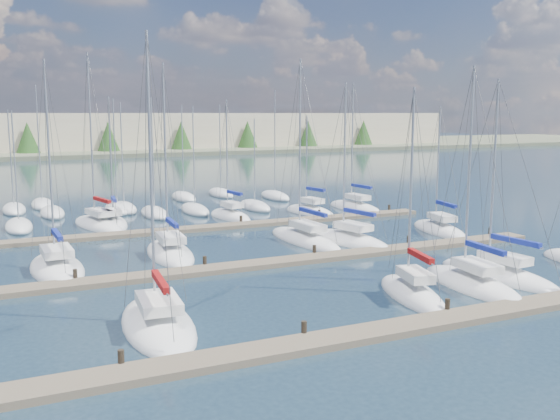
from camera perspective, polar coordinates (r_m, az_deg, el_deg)
name	(u,v)px	position (r m, az deg, el deg)	size (l,w,h in m)	color
ground	(130,191)	(82.80, -13.58, 1.69)	(400.00, 400.00, 0.00)	#223644
dock_near	(391,329)	(29.45, 10.07, -10.70)	(44.00, 1.93, 1.10)	#6B5E4C
dock_mid	(267,263)	(41.19, -1.19, -4.90)	(44.00, 1.93, 1.10)	#6B5E4C
dock_far	(201,228)	(54.02, -7.20, -1.67)	(44.00, 1.93, 1.10)	#6B5E4C
sailboat_c	(158,324)	(30.17, -11.09, -10.20)	(3.97, 8.93, 14.35)	white
sailboat_k	(305,239)	(48.80, 2.26, -2.70)	(3.06, 9.98, 14.79)	white
sailboat_h	(57,268)	(42.38, -19.73, -5.01)	(3.45, 8.47, 14.00)	white
sailboat_n	(98,225)	(57.43, -16.28, -1.29)	(4.54, 9.28, 15.86)	white
sailboat_f	(498,275)	(40.41, 19.31, -5.64)	(3.32, 9.07, 12.69)	white
sailboat_q	(310,212)	(62.59, 2.75, -0.15)	(3.73, 7.36, 10.48)	white
sailboat_o	(114,224)	(57.38, -14.93, -1.24)	(2.90, 6.48, 12.13)	white
sailboat_l	(349,240)	(48.76, 6.36, -2.77)	(4.32, 8.96, 13.00)	white
sailboat_j	(170,253)	(44.77, -10.03, -3.89)	(3.53, 8.63, 14.12)	white
sailboat_d	(412,294)	(35.05, 11.98, -7.51)	(3.87, 7.55, 12.06)	white
sailboat_r	(355,207)	(65.70, 6.87, 0.24)	(3.09, 8.56, 13.75)	white
sailboat_m	(439,230)	(54.39, 14.36, -1.78)	(3.93, 8.30, 11.28)	white
sailboat_e	(471,284)	(37.88, 17.11, -6.48)	(3.45, 8.60, 13.35)	white
sailboat_p	(230,216)	(59.91, -4.55, -0.56)	(3.16, 7.13, 11.97)	white
distant_boats	(120,208)	(66.15, -14.45, 0.17)	(36.93, 20.75, 13.30)	#9EA0A5
shoreline	(0,123)	(170.42, -24.23, 7.22)	(400.00, 60.00, 38.00)	#666B51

